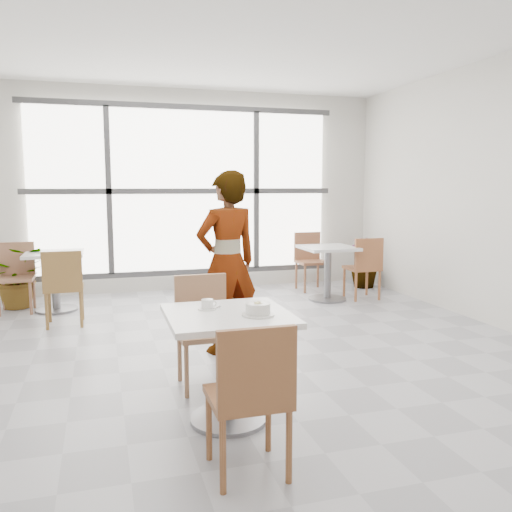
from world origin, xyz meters
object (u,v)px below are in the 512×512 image
object	(u,v)px
person	(227,263)
bg_chair_right_near	(365,264)
bg_table_right	(328,265)
bg_chair_left_near	(63,283)
bg_chair_left_far	(17,272)
chair_far	(203,322)
oatmeal_bowl	(258,309)
chair_near	(251,390)
bg_table_left	(55,273)
plant_left	(19,277)
bg_chair_right_far	(310,257)
main_table	(228,346)
coffee_cup	(208,305)
plant_right	(364,263)

from	to	relation	value
person	bg_chair_right_near	xyz separation A→B (m)	(2.37, 1.72, -0.36)
bg_table_right	bg_chair_left_near	world-z (taller)	bg_chair_left_near
bg_chair_left_far	bg_chair_right_near	world-z (taller)	same
chair_far	oatmeal_bowl	distance (m)	0.93
chair_far	bg_chair_left_far	world-z (taller)	same
chair_near	bg_table_right	distance (m)	4.64
oatmeal_bowl	bg_table_left	size ratio (longest dim) A/B	0.28
plant_left	bg_table_right	bearing A→B (deg)	-10.10
oatmeal_bowl	bg_table_right	xyz separation A→B (m)	(2.04, 3.46, -0.31)
person	bg_table_right	distance (m)	2.65
person	bg_chair_right_far	xyz separation A→B (m)	(1.92, 2.64, -0.36)
main_table	bg_chair_left_far	size ratio (longest dim) A/B	0.92
person	bg_chair_left_far	world-z (taller)	person
chair_near	bg_chair_right_near	bearing A→B (deg)	-125.14
main_table	oatmeal_bowl	xyz separation A→B (m)	(0.17, -0.13, 0.27)
bg_chair_left_far	oatmeal_bowl	bearing A→B (deg)	-63.36
chair_far	person	world-z (taller)	person
bg_chair_right_near	chair_far	bearing A→B (deg)	41.95
bg_table_left	coffee_cup	bearing A→B (deg)	-70.76
coffee_cup	plant_left	world-z (taller)	coffee_cup
chair_near	plant_right	size ratio (longest dim) A/B	1.14
main_table	bg_chair_right_near	bearing A→B (deg)	49.69
chair_far	bg_chair_right_far	bearing A→B (deg)	55.84
bg_chair_right_far	coffee_cup	bearing A→B (deg)	-120.81
bg_chair_left_near	bg_chair_right_near	world-z (taller)	same
oatmeal_bowl	bg_chair_left_far	distance (m)	4.45
oatmeal_bowl	coffee_cup	size ratio (longest dim) A/B	1.32
plant_right	chair_far	bearing A→B (deg)	-134.03
coffee_cup	chair_far	bearing A→B (deg)	82.39
chair_near	oatmeal_bowl	size ratio (longest dim) A/B	4.14
coffee_cup	bg_chair_right_far	xyz separation A→B (m)	(2.38, 3.99, -0.28)
bg_table_right	main_table	bearing A→B (deg)	-123.62
chair_near	bg_table_left	size ratio (longest dim) A/B	1.16
oatmeal_bowl	bg_chair_right_near	size ratio (longest dim) A/B	0.24
plant_left	plant_right	distance (m)	4.98
bg_table_left	plant_left	size ratio (longest dim) A/B	0.93
bg_table_left	bg_chair_right_near	bearing A→B (deg)	-7.20
chair_near	bg_table_right	xyz separation A→B (m)	(2.26, 4.05, -0.01)
main_table	bg_chair_left_near	xyz separation A→B (m)	(-1.21, 2.87, -0.02)
coffee_cup	bg_chair_left_far	size ratio (longest dim) A/B	0.18
oatmeal_bowl	bg_chair_left_far	bearing A→B (deg)	116.64
chair_far	coffee_cup	distance (m)	0.67
chair_near	plant_right	bearing A→B (deg)	-123.95
person	bg_chair_right_far	size ratio (longest dim) A/B	1.98
bg_chair_right_near	bg_chair_right_far	distance (m)	1.02
oatmeal_bowl	coffee_cup	bearing A→B (deg)	136.28
bg_table_right	plant_left	xyz separation A→B (m)	(-4.04, 0.72, -0.08)
oatmeal_bowl	plant_left	xyz separation A→B (m)	(-2.00, 4.18, -0.39)
bg_chair_left_near	person	bearing A→B (deg)	138.26
bg_chair_right_far	plant_left	xyz separation A→B (m)	(-4.10, -0.07, -0.10)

